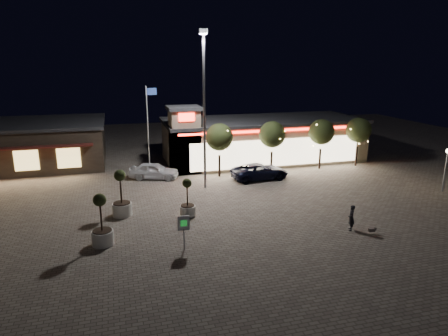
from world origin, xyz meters
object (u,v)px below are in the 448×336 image
object	(u,v)px
planter_left	(122,202)
white_sedan	(154,171)
pedestrian	(351,218)
planter_mid	(102,229)
pickup_truck	(260,171)
valet_sign	(184,226)

from	to	relation	value
planter_left	white_sedan	bearing A→B (deg)	70.10
pedestrian	white_sedan	bearing A→B (deg)	-120.31
white_sedan	planter_mid	xyz separation A→B (m)	(-4.15, -12.41, 0.20)
white_sedan	pedestrian	size ratio (longest dim) A/B	2.67
pickup_truck	planter_left	distance (m)	13.16
pickup_truck	white_sedan	size ratio (longest dim) A/B	1.18
pickup_truck	pedestrian	world-z (taller)	pedestrian
pickup_truck	pedestrian	size ratio (longest dim) A/B	3.15
white_sedan	pedestrian	distance (m)	17.80
planter_mid	white_sedan	bearing A→B (deg)	71.51
pickup_truck	planter_mid	world-z (taller)	planter_mid
pickup_truck	white_sedan	distance (m)	9.31
pedestrian	planter_mid	size ratio (longest dim) A/B	0.53
white_sedan	pedestrian	bearing A→B (deg)	-125.02
pickup_truck	valet_sign	bearing A→B (deg)	138.62
white_sedan	pedestrian	xyz separation A→B (m)	(10.46, -14.40, 0.07)
pedestrian	planter_left	xyz separation A→B (m)	(-13.43, 6.21, 0.18)
pickup_truck	pedestrian	bearing A→B (deg)	-176.97
planter_left	valet_sign	distance (m)	6.78
white_sedan	valet_sign	world-z (taller)	valet_sign
white_sedan	pickup_truck	bearing A→B (deg)	-87.17
pickup_truck	valet_sign	world-z (taller)	valet_sign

